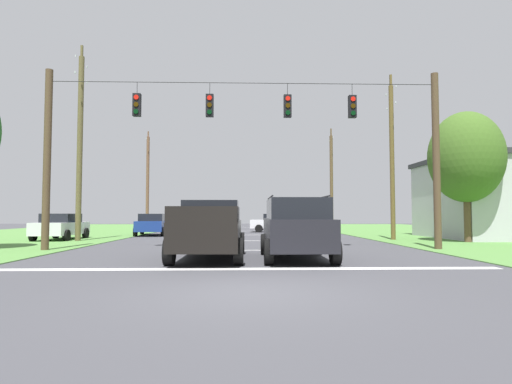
% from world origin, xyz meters
% --- Properties ---
extents(ground_plane, '(120.00, 120.00, 0.00)m').
position_xyz_m(ground_plane, '(0.00, 0.00, 0.00)').
color(ground_plane, '#3D3D42').
extents(stop_bar_stripe, '(13.83, 0.45, 0.01)m').
position_xyz_m(stop_bar_stripe, '(0.00, 3.41, 0.00)').
color(stop_bar_stripe, white).
rests_on(stop_bar_stripe, ground).
extents(lane_dash_0, '(2.50, 0.15, 0.01)m').
position_xyz_m(lane_dash_0, '(0.00, 9.41, 0.00)').
color(lane_dash_0, white).
rests_on(lane_dash_0, ground).
extents(lane_dash_1, '(2.50, 0.15, 0.01)m').
position_xyz_m(lane_dash_1, '(0.00, 15.76, 0.00)').
color(lane_dash_1, white).
rests_on(lane_dash_1, ground).
extents(lane_dash_2, '(2.50, 0.15, 0.01)m').
position_xyz_m(lane_dash_2, '(0.00, 22.44, 0.00)').
color(lane_dash_2, white).
rests_on(lane_dash_2, ground).
extents(lane_dash_3, '(2.50, 0.15, 0.01)m').
position_xyz_m(lane_dash_3, '(0.00, 29.53, 0.00)').
color(lane_dash_3, white).
rests_on(lane_dash_3, ground).
extents(lane_dash_4, '(2.50, 0.15, 0.01)m').
position_xyz_m(lane_dash_4, '(0.00, 39.54, 0.00)').
color(lane_dash_4, white).
rests_on(lane_dash_4, ground).
extents(overhead_signal_span, '(16.57, 0.31, 7.51)m').
position_xyz_m(overhead_signal_span, '(-0.06, 9.49, 4.20)').
color(overhead_signal_span, '#4D3B28').
rests_on(overhead_signal_span, ground).
extents(pickup_truck, '(2.33, 5.42, 1.95)m').
position_xyz_m(pickup_truck, '(-1.24, 6.14, 0.97)').
color(pickup_truck, black).
rests_on(pickup_truck, ground).
extents(suv_black, '(2.26, 4.82, 2.05)m').
position_xyz_m(suv_black, '(1.61, 5.83, 1.06)').
color(suv_black, black).
rests_on(suv_black, ground).
extents(distant_car_crossing_white, '(4.44, 2.32, 1.52)m').
position_xyz_m(distant_car_crossing_white, '(2.64, 27.47, 0.79)').
color(distant_car_crossing_white, silver).
rests_on(distant_car_crossing_white, ground).
extents(distant_car_oncoming, '(2.03, 4.30, 1.52)m').
position_xyz_m(distant_car_oncoming, '(-10.67, 16.80, 0.79)').
color(distant_car_oncoming, silver).
rests_on(distant_car_oncoming, ground).
extents(distant_car_far_parked, '(2.28, 4.43, 1.52)m').
position_xyz_m(distant_car_far_parked, '(-6.54, 21.98, 0.79)').
color(distant_car_far_parked, navy).
rests_on(distant_car_far_parked, ground).
extents(utility_pole_mid_right, '(0.26, 1.77, 9.64)m').
position_xyz_m(utility_pole_mid_right, '(8.48, 16.05, 4.82)').
color(utility_pole_mid_right, brown).
rests_on(utility_pole_mid_right, ground).
extents(utility_pole_far_right, '(0.30, 1.83, 9.61)m').
position_xyz_m(utility_pole_far_right, '(8.18, 31.58, 4.61)').
color(utility_pole_far_right, brown).
rests_on(utility_pole_far_right, ground).
extents(utility_pole_mid_left, '(0.30, 1.81, 10.99)m').
position_xyz_m(utility_pole_mid_left, '(-9.24, 15.59, 5.45)').
color(utility_pole_mid_left, brown).
rests_on(utility_pole_mid_left, ground).
extents(utility_pole_far_left, '(0.29, 1.57, 9.48)m').
position_xyz_m(utility_pole_far_left, '(-9.32, 32.80, 4.62)').
color(utility_pole_far_left, brown).
rests_on(utility_pole_far_left, ground).
extents(tree_roadside_right, '(3.83, 3.83, 6.92)m').
position_xyz_m(tree_roadside_right, '(11.64, 13.84, 4.50)').
color(tree_roadside_right, brown).
rests_on(tree_roadside_right, ground).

